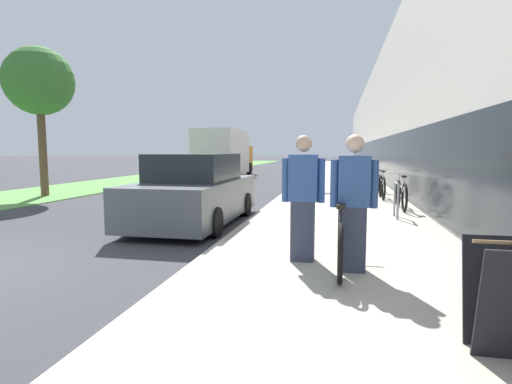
{
  "coord_description": "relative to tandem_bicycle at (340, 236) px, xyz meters",
  "views": [
    {
      "loc": [
        5.44,
        -4.12,
        1.7
      ],
      "look_at": [
        1.79,
        13.5,
        -0.18
      ],
      "focal_mm": 28.0,
      "sensor_mm": 36.0,
      "label": 1
    }
  ],
  "objects": [
    {
      "name": "sidewalk_slab",
      "position": [
        0.02,
        19.52,
        -0.45
      ],
      "size": [
        4.19,
        70.0,
        0.11
      ],
      "color": "#B2AA99",
      "rests_on": "ground"
    },
    {
      "name": "storefront_facade",
      "position": [
        7.15,
        27.52,
        3.14
      ],
      "size": [
        10.01,
        70.0,
        7.3
      ],
      "color": "#BCB7AD",
      "rests_on": "ground"
    },
    {
      "name": "person_bystander",
      "position": [
        -0.53,
        0.07,
        0.51
      ],
      "size": [
        0.61,
        0.24,
        1.8
      ],
      "color": "#33384C",
      "rests_on": "sidewalk_slab"
    },
    {
      "name": "tandem_bicycle",
      "position": [
        0.0,
        0.0,
        0.0
      ],
      "size": [
        0.52,
        2.48,
        0.93
      ],
      "color": "black",
      "rests_on": "sidewalk_slab"
    },
    {
      "name": "cruiser_bike_nearest",
      "position": [
        1.64,
        5.7,
        0.01
      ],
      "size": [
        0.52,
        1.89,
        0.95
      ],
      "color": "black",
      "rests_on": "sidewalk_slab"
    },
    {
      "name": "cruiser_bike_middle",
      "position": [
        1.38,
        8.07,
        0.01
      ],
      "size": [
        0.52,
        1.77,
        0.95
      ],
      "color": "black",
      "rests_on": "sidewalk_slab"
    },
    {
      "name": "parked_sedan_curbside",
      "position": [
        -3.27,
        3.07,
        0.23
      ],
      "size": [
        1.96,
        4.41,
        1.62
      ],
      "color": "#4C5156",
      "rests_on": "ground"
    },
    {
      "name": "lawn_strip",
      "position": [
        -11.45,
        23.52,
        -0.49
      ],
      "size": [
        4.35,
        70.0,
        0.03
      ],
      "color": "#5B9347",
      "rests_on": "ground"
    },
    {
      "name": "person_rider",
      "position": [
        0.16,
        -0.31,
        0.51
      ],
      "size": [
        0.61,
        0.24,
        1.79
      ],
      "color": "#33384C",
      "rests_on": "sidewalk_slab"
    },
    {
      "name": "moving_truck",
      "position": [
        -7.3,
        19.32,
        1.0
      ],
      "size": [
        2.53,
        6.55,
        2.99
      ],
      "color": "orange",
      "rests_on": "ground"
    },
    {
      "name": "cruiser_bike_farthest",
      "position": [
        1.53,
        10.43,
        -0.03
      ],
      "size": [
        0.52,
        1.82,
        0.85
      ],
      "color": "black",
      "rests_on": "sidewalk_slab"
    },
    {
      "name": "street_tree_near",
      "position": [
        -10.71,
        7.23,
        3.65
      ],
      "size": [
        2.43,
        2.43,
        5.41
      ],
      "color": "brown",
      "rests_on": "ground"
    },
    {
      "name": "bike_rack_hoop",
      "position": [
        1.31,
        4.21,
        0.12
      ],
      "size": [
        0.05,
        0.6,
        0.84
      ],
      "color": "gray",
      "rests_on": "sidewalk_slab"
    },
    {
      "name": "sandwich_board_sign",
      "position": [
        1.28,
        -2.28,
        0.06
      ],
      "size": [
        0.56,
        0.56,
        0.9
      ],
      "color": "black",
      "rests_on": "sidewalk_slab"
    }
  ]
}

